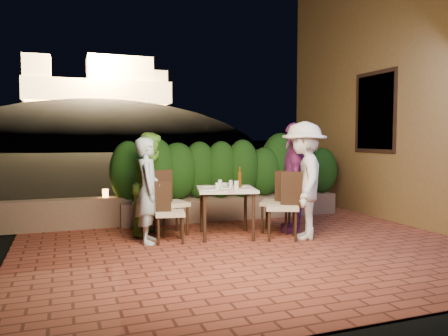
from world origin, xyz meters
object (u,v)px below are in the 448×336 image
chair_right_back (276,201)px  diner_blue (148,190)px  beer_bottle (240,177)px  diner_purple (294,177)px  parapet_lamp (105,193)px  bowl (223,184)px  chair_left_back (171,202)px  chair_right_front (282,205)px  dining_table (226,212)px  chair_left_front (170,212)px  diner_green (152,184)px  diner_white (304,180)px

chair_right_back → diner_blue: bearing=37.3°
beer_bottle → diner_purple: diner_purple is taller
parapet_lamp → bowl: bearing=-33.2°
beer_bottle → bowl: beer_bottle is taller
chair_left_back → beer_bottle: bearing=-34.5°
chair_left_back → chair_right_front: size_ratio=1.01×
bowl → beer_bottle: bearing=-61.3°
beer_bottle → dining_table: bearing=-178.2°
chair_left_back → dining_table: bearing=-40.7°
chair_left_front → diner_blue: size_ratio=0.59×
chair_left_front → dining_table: bearing=14.3°
chair_left_front → chair_left_back: chair_left_back is taller
chair_left_back → chair_right_back: chair_left_back is taller
beer_bottle → chair_right_front: (0.51, -0.42, -0.40)m
chair_left_front → diner_green: size_ratio=0.56×
chair_left_front → bowl: bearing=31.4°
bowl → diner_green: bearing=167.1°
chair_right_back → diner_white: diner_white is taller
dining_table → chair_left_front: 0.90m
chair_right_back → diner_purple: bearing=-155.5°
diner_white → parapet_lamp: bearing=-98.6°
diner_purple → dining_table: bearing=-62.7°
chair_left_front → parapet_lamp: (-0.77, 1.49, 0.12)m
beer_bottle → chair_right_back: 0.77m
chair_right_back → beer_bottle: bearing=39.7°
dining_table → chair_left_front: size_ratio=0.96×
beer_bottle → chair_left_back: 1.15m
diner_green → diner_white: 2.34m
dining_table → diner_blue: diner_blue is taller
bowl → diner_blue: size_ratio=0.12×
chair_right_front → diner_purple: diner_purple is taller
diner_blue → parapet_lamp: bearing=28.8°
chair_right_back → chair_left_front: bearing=39.8°
bowl → chair_left_front: 1.07m
chair_right_front → diner_white: size_ratio=0.58×
chair_left_front → chair_right_back: 1.77m
dining_table → chair_right_front: (0.74, -0.42, 0.13)m
chair_left_back → chair_right_back: (1.64, -0.39, -0.02)m
chair_left_back → diner_white: bearing=-38.4°
diner_purple → bowl: bearing=-78.2°
dining_table → bowl: 0.50m
chair_left_back → diner_purple: 2.02m
chair_right_back → diner_blue: diner_blue is taller
chair_right_back → chair_right_front: bearing=109.9°
chair_left_front → diner_purple: (2.05, 0.04, 0.43)m
chair_left_front → chair_right_back: size_ratio=0.90×
chair_right_front → chair_left_front: bearing=12.5°
dining_table → diner_green: (-1.03, 0.55, 0.42)m
bowl → diner_white: bearing=-39.1°
chair_right_front → parapet_lamp: (-2.40, 1.85, 0.06)m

